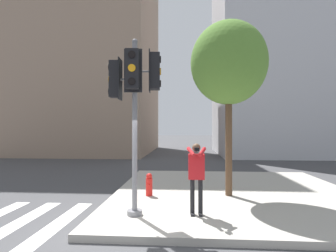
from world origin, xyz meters
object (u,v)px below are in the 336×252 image
Objects in this scene: traffic_signal_pole at (134,87)px; street_tree at (229,64)px; person_photographer at (196,172)px; fire_hydrant at (149,185)px.

traffic_signal_pole is 0.78× the size of street_tree.
street_tree is (1.10, 1.94, 3.14)m from person_photographer.
traffic_signal_pole is 3.36m from fire_hydrant.
traffic_signal_pole is 3.52m from street_tree.
traffic_signal_pole is at bearing -93.46° from fire_hydrant.
person_photographer is at bearing -50.34° from fire_hydrant.
traffic_signal_pole is 6.12× the size of fire_hydrant.
street_tree is (2.64, 2.08, 1.05)m from traffic_signal_pole.
fire_hydrant is (-1.42, 1.72, -0.71)m from person_photographer.
street_tree reaches higher than fire_hydrant.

